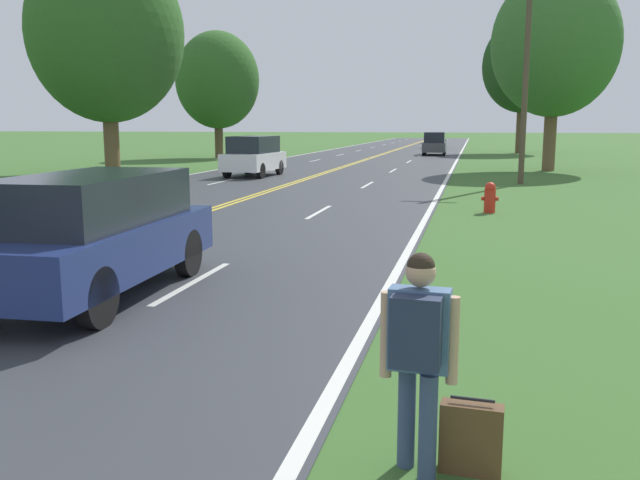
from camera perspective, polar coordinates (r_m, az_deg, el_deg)
The scene contains 13 objects.
hitchhiker_person at distance 4.86m, azimuth 8.27°, elevation -8.55°, with size 0.56×0.42×1.64m.
suitcase at distance 5.24m, azimuth 12.60°, elevation -16.00°, with size 0.46×0.19×0.58m.
fire_hydrant at distance 20.01m, azimuth 14.12°, elevation 3.51°, with size 0.48×0.32×0.88m.
utility_pole_midground at distance 29.94m, azimuth 16.97°, elevation 13.59°, with size 1.80×0.24×9.16m.
tree_left_verge at distance 51.46m, azimuth -8.63°, elevation 13.15°, with size 6.11×6.11×9.19m.
tree_behind_sign at distance 36.24m, azimuth -17.58°, elevation 16.27°, with size 7.57×7.57×11.28m.
tree_mid_treeline at distance 39.14m, azimuth 19.18°, elevation 15.32°, with size 6.64×6.64×10.51m.
tree_right_cluster at distance 61.91m, azimuth 16.75°, elevation 13.86°, with size 6.87×6.87×11.35m.
car_dark_blue_suv_approaching at distance 10.44m, azimuth -18.52°, elevation 0.68°, with size 2.06×4.90×1.80m.
car_white_suv_mid_near at distance 33.15m, azimuth -5.59°, elevation 7.10°, with size 2.10×4.33×1.94m.
car_dark_grey_van_mid_far at distance 56.57m, azimuth 9.63°, elevation 8.03°, with size 1.91×4.55×1.85m.
car_black_suv_receding at distance 73.06m, azimuth 9.71°, elevation 8.34°, with size 2.03×4.10×1.67m.
car_red_hatchback_distant at distance 90.66m, azimuth 9.33°, elevation 8.51°, with size 1.90×3.56×1.38m.
Camera 1 is at (7.58, -2.36, 2.52)m, focal length 38.00 mm.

